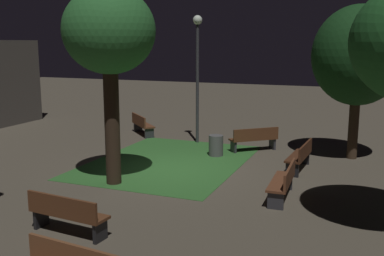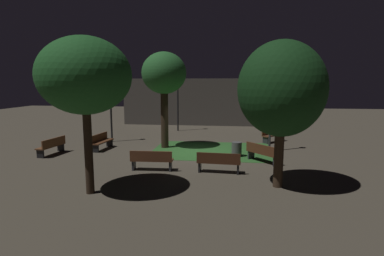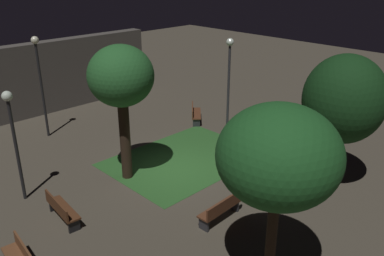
# 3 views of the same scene
# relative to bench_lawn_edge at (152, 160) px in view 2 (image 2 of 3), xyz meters

# --- Properties ---
(ground_plane) EXTENTS (60.00, 60.00, 0.00)m
(ground_plane) POSITION_rel_bench_lawn_edge_xyz_m (1.42, 3.69, -0.48)
(ground_plane) COLOR #4C4438
(grass_lawn) EXTENTS (6.52, 4.82, 0.01)m
(grass_lawn) POSITION_rel_bench_lawn_edge_xyz_m (2.30, 4.26, -0.48)
(grass_lawn) COLOR #2D6028
(grass_lawn) RESTS_ON ground
(bench_lawn_edge) EXTENTS (1.82, 0.55, 0.88)m
(bench_lawn_edge) POSITION_rel_bench_lawn_edge_xyz_m (0.00, 0.00, 0.00)
(bench_lawn_edge) COLOR brown
(bench_lawn_edge) RESTS_ON ground
(bench_by_lamp) EXTENTS (1.83, 0.59, 0.88)m
(bench_by_lamp) POSITION_rel_bench_lawn_edge_xyz_m (2.85, 0.00, 0.00)
(bench_by_lamp) COLOR #422314
(bench_by_lamp) RESTS_ON ground
(bench_front_left) EXTENTS (0.65, 1.84, 0.88)m
(bench_front_left) POSITION_rel_bench_lawn_edge_xyz_m (-3.88, 3.77, 0.00)
(bench_front_left) COLOR #512D19
(bench_front_left) RESTS_ON ground
(bench_front_right) EXTENTS (0.66, 1.84, 0.88)m
(bench_front_right) POSITION_rel_bench_lawn_edge_xyz_m (-5.90, 2.23, 0.00)
(bench_front_right) COLOR brown
(bench_front_right) RESTS_ON ground
(bench_back_row) EXTENTS (1.61, 1.62, 0.88)m
(bench_back_row) POSITION_rel_bench_lawn_edge_xyz_m (5.95, 7.23, 0.00)
(bench_back_row) COLOR brown
(bench_back_row) RESTS_ON ground
(bench_path_side) EXTENTS (1.54, 1.67, 0.88)m
(bench_path_side) POSITION_rel_bench_lawn_edge_xyz_m (4.81, 1.97, 0.00)
(bench_path_side) COLOR #512D19
(bench_path_side) RESTS_ON ground
(tree_back_right) EXTENTS (3.02, 3.02, 5.22)m
(tree_back_right) POSITION_rel_bench_lawn_edge_xyz_m (-1.39, -2.91, 3.45)
(tree_back_right) COLOR #2D2116
(tree_back_right) RESTS_ON ground
(tree_left_canopy) EXTENTS (3.04, 3.04, 5.19)m
(tree_left_canopy) POSITION_rel_bench_lawn_edge_xyz_m (5.04, -1.42, 3.02)
(tree_left_canopy) COLOR #38281C
(tree_left_canopy) RESTS_ON ground
(tree_back_left) EXTENTS (2.50, 2.50, 5.43)m
(tree_back_left) POSITION_rel_bench_lawn_edge_xyz_m (-0.45, 4.73, 3.67)
(tree_back_left) COLOR #2D2116
(tree_back_left) RESTS_ON ground
(lamp_post_plaza_west) EXTENTS (0.36, 0.36, 5.00)m
(lamp_post_plaza_west) POSITION_rel_bench_lawn_edge_xyz_m (-0.78, 11.01, 2.87)
(lamp_post_plaza_west) COLOR black
(lamp_post_plaza_west) RESTS_ON ground
(lamp_post_plaza_east) EXTENTS (0.36, 0.36, 4.97)m
(lamp_post_plaza_east) POSITION_rel_bench_lawn_edge_xyz_m (5.42, 4.45, 2.85)
(lamp_post_plaza_east) COLOR #333338
(lamp_post_plaza_east) RESTS_ON ground
(lamp_post_path_center) EXTENTS (0.36, 0.36, 4.19)m
(lamp_post_path_center) POSITION_rel_bench_lawn_edge_xyz_m (-4.17, 6.06, 2.40)
(lamp_post_path_center) COLOR black
(lamp_post_path_center) RESTS_ON ground
(trash_bin) EXTENTS (0.51, 0.51, 0.74)m
(trash_bin) POSITION_rel_bench_lawn_edge_xyz_m (3.63, 3.06, -0.11)
(trash_bin) COLOR #4C4C4C
(trash_bin) RESTS_ON ground
(building_wall_backdrop) EXTENTS (13.90, 0.80, 4.05)m
(building_wall_backdrop) POSITION_rel_bench_lawn_edge_xyz_m (0.78, 14.44, 1.55)
(building_wall_backdrop) COLOR #4C4742
(building_wall_backdrop) RESTS_ON ground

